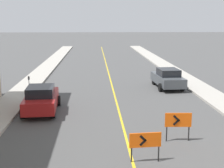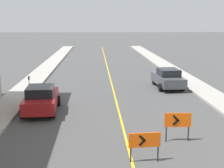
# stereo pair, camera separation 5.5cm
# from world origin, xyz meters

# --- Properties ---
(lane_stripe) EXTENTS (0.12, 69.49, 0.01)m
(lane_stripe) POSITION_xyz_m (0.00, 34.74, 0.00)
(lane_stripe) COLOR gold
(lane_stripe) RESTS_ON ground_plane
(sidewalk_left) EXTENTS (2.03, 69.49, 0.16)m
(sidewalk_left) POSITION_xyz_m (-6.96, 34.74, 0.08)
(sidewalk_left) COLOR #ADA89E
(sidewalk_left) RESTS_ON ground_plane
(sidewalk_right) EXTENTS (2.03, 69.49, 0.16)m
(sidewalk_right) POSITION_xyz_m (6.96, 34.74, 0.08)
(sidewalk_right) COLOR #ADA89E
(sidewalk_right) RESTS_ON ground_plane
(arrow_barricade_primary) EXTENTS (1.25, 0.16, 1.18)m
(arrow_barricade_primary) POSITION_xyz_m (0.48, 15.77, 0.85)
(arrow_barricade_primary) COLOR #EF560C
(arrow_barricade_primary) RESTS_ON ground_plane
(arrow_barricade_secondary) EXTENTS (1.20, 0.12, 1.32)m
(arrow_barricade_secondary) POSITION_xyz_m (2.30, 17.80, 0.95)
(arrow_barricade_secondary) COLOR #EF560C
(arrow_barricade_secondary) RESTS_ON ground_plane
(parked_car_curb_near) EXTENTS (2.05, 4.40, 1.59)m
(parked_car_curb_near) POSITION_xyz_m (-4.64, 22.84, 0.80)
(parked_car_curb_near) COLOR maroon
(parked_car_curb_near) RESTS_ON ground_plane
(parked_car_curb_mid) EXTENTS (2.04, 4.40, 1.59)m
(parked_car_curb_mid) POSITION_xyz_m (4.47, 29.12, 0.80)
(parked_car_curb_mid) COLOR #474C51
(parked_car_curb_mid) RESTS_ON ground_plane
(parking_meter_near_curb) EXTENTS (0.12, 0.11, 1.23)m
(parking_meter_near_curb) POSITION_xyz_m (-6.29, 27.40, 1.03)
(parking_meter_near_curb) COLOR #4C4C51
(parking_meter_near_curb) RESTS_ON sidewalk_left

